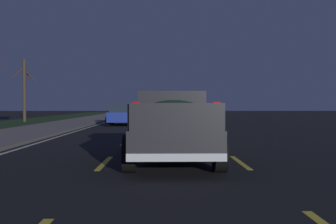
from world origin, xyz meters
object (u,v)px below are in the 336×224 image
bare_tree_far (24,89)px  sedan_blue (122,115)px  pickup_truck (172,124)px  sedan_black (208,114)px  sedan_tan (167,113)px

bare_tree_far → sedan_blue: bearing=-123.6°
sedan_blue → bare_tree_far: (6.20, 9.31, 2.13)m
pickup_truck → sedan_blue: pickup_truck is taller
sedan_black → bare_tree_far: bearing=78.0°
pickup_truck → bare_tree_far: (24.62, 12.56, 1.94)m
sedan_blue → sedan_black: bearing=-67.4°
sedan_tan → sedan_blue: size_ratio=1.00×
sedan_tan → sedan_blue: same height
sedan_black → pickup_truck: bearing=170.8°
sedan_black → sedan_blue: 7.25m
pickup_truck → bare_tree_far: 27.71m
sedan_blue → sedan_tan: bearing=-36.9°
sedan_black → bare_tree_far: size_ratio=0.80×
sedan_tan → sedan_blue: 5.69m
sedan_tan → bare_tree_far: (1.65, 12.72, 2.13)m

